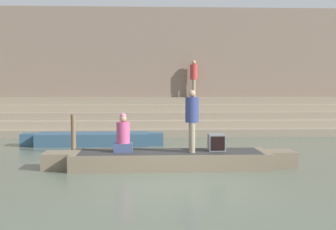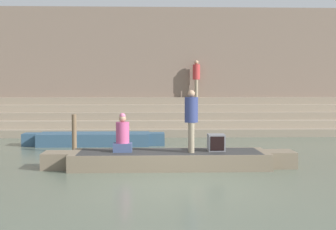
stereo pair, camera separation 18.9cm
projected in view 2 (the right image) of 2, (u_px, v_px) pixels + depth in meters
name	position (u px, v px, depth m)	size (l,w,h in m)	color
ground_plane	(177.00, 187.00, 10.16)	(120.00, 120.00, 0.00)	#566051
ghat_steps	(163.00, 120.00, 21.46)	(36.00, 3.24, 1.59)	gray
back_wall	(162.00, 70.00, 23.08)	(34.20, 1.28, 5.90)	#7F6B5B
rowboat_main	(170.00, 159.00, 12.51)	(6.72, 1.57, 0.43)	#756651
person_standing	(191.00, 117.00, 12.32)	(0.35, 0.35, 1.65)	gray
person_rowing	(123.00, 137.00, 12.43)	(0.49, 0.39, 1.04)	#3D4C75
tv_set	(216.00, 143.00, 12.60)	(0.45, 0.43, 0.45)	slate
moored_boat_shore	(94.00, 139.00, 17.06)	(5.12, 1.20, 0.45)	#33516B
mooring_post	(74.00, 134.00, 15.18)	(0.15, 0.15, 1.25)	brown
person_on_steps	(196.00, 76.00, 22.25)	(0.35, 0.35, 1.77)	gray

